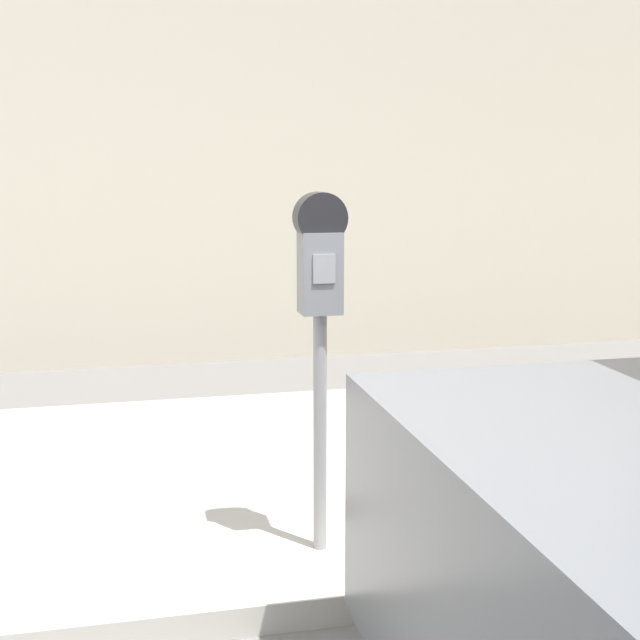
{
  "coord_description": "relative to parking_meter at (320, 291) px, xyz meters",
  "views": [
    {
      "loc": [
        -0.43,
        -2.04,
        1.65
      ],
      "look_at": [
        0.32,
        1.21,
        1.04
      ],
      "focal_mm": 50.0,
      "sensor_mm": 36.0,
      "label": 1
    }
  ],
  "objects": [
    {
      "name": "sidewalk",
      "position": [
        -0.32,
        0.99,
        -1.1
      ],
      "size": [
        24.0,
        2.8,
        0.11
      ],
      "color": "#BCB7AD",
      "rests_on": "ground_plane"
    },
    {
      "name": "parking_meter",
      "position": [
        0.0,
        0.0,
        0.0
      ],
      "size": [
        0.19,
        0.14,
        1.41
      ],
      "color": "gray",
      "rests_on": "sidewalk"
    }
  ]
}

